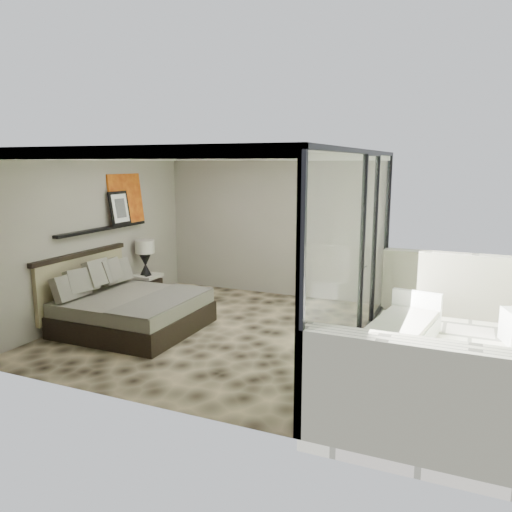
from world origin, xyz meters
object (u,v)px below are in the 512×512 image
at_px(nightstand, 147,288).
at_px(lounger, 404,328).
at_px(bed, 128,308).
at_px(table_lamp, 145,253).

distance_m(nightstand, lounger, 4.84).
height_order(bed, table_lamp, table_lamp).
height_order(nightstand, table_lamp, table_lamp).
xyz_separation_m(table_lamp, lounger, (4.83, -0.26, -0.76)).
bearing_deg(nightstand, bed, -76.79).
bearing_deg(bed, nightstand, 115.38).
bearing_deg(lounger, table_lamp, -174.82).
xyz_separation_m(nightstand, lounger, (4.83, -0.27, -0.05)).
relative_size(nightstand, table_lamp, 0.73).
distance_m(table_lamp, lounger, 4.90).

